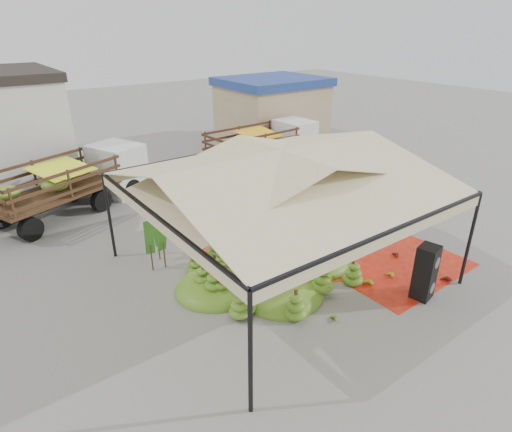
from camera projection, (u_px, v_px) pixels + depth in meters
ground at (278, 269)px, 14.02m from camera, size 90.00×90.00×0.00m
canopy_tent at (281, 173)px, 12.64m from camera, size 8.10×8.10×4.00m
building_tan at (272, 110)px, 28.05m from camera, size 6.30×5.30×4.10m
tarp_left at (280, 257)px, 14.68m from camera, size 5.07×4.89×0.01m
tarp_right at (381, 257)px, 14.71m from camera, size 4.51×4.72×0.01m
banana_heap at (273, 257)px, 13.41m from camera, size 6.40×5.32×1.34m
hand_yellow_a at (389, 275)px, 13.52m from camera, size 0.52×0.47×0.20m
hand_yellow_b at (367, 283)px, 13.07m from camera, size 0.51×0.43×0.22m
hand_red_a at (394, 254)px, 14.70m from camera, size 0.56×0.53×0.20m
hand_red_b at (446, 279)px, 13.26m from camera, size 0.50×0.43×0.20m
hand_green at (332, 318)px, 11.57m from camera, size 0.44×0.39×0.17m
hanging_bunches at (328, 198)px, 12.70m from camera, size 4.74×0.24×0.20m
speaker_stack at (425, 272)px, 12.26m from camera, size 0.70×0.65×1.67m
banana_leaves at (157, 264)px, 14.27m from camera, size 0.96×1.36×3.70m
vendor at (207, 194)px, 17.77m from camera, size 0.69×0.54×1.69m
truck_left at (77, 177)px, 17.99m from camera, size 7.06×4.57×2.30m
truck_right at (267, 141)px, 23.48m from camera, size 6.58×2.56×2.22m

